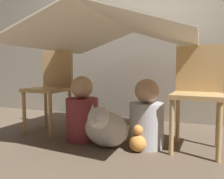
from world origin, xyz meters
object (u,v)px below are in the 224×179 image
(chair_right, at_px, (198,90))
(person_front, at_px, (82,113))
(chair_left, at_px, (51,85))
(dog, at_px, (105,127))
(person_second, at_px, (146,118))

(chair_right, distance_m, person_front, 1.05)
(chair_left, xyz_separation_m, person_front, (0.47, -0.16, -0.24))
(chair_left, distance_m, chair_right, 1.49)
(chair_right, bearing_deg, dog, -155.83)
(chair_right, bearing_deg, person_front, -168.49)
(chair_left, relative_size, dog, 2.22)
(dog, bearing_deg, person_front, 156.23)
(person_front, bearing_deg, chair_right, 8.84)
(person_front, xyz_separation_m, person_second, (0.61, 0.05, -0.01))
(chair_left, height_order, chair_right, same)
(person_front, relative_size, dog, 1.53)
(chair_right, distance_m, dog, 0.84)
(chair_left, height_order, dog, chair_left)
(chair_left, bearing_deg, person_front, -17.51)
(chair_right, height_order, person_second, chair_right)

